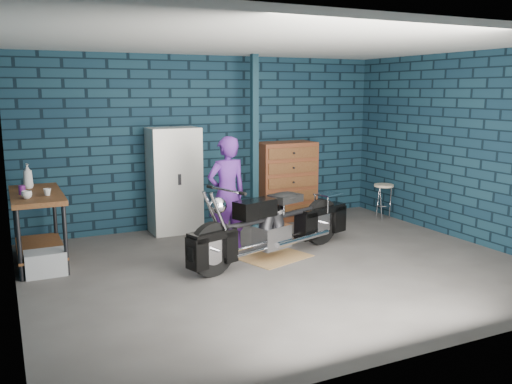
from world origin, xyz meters
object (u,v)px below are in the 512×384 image
(tool_chest, at_px, (285,181))
(person, at_px, (227,194))
(locker, at_px, (174,180))
(motorcycle, at_px, (275,219))
(shop_stool, at_px, (383,202))
(workbench, at_px, (39,228))
(storage_bin, at_px, (46,263))

(tool_chest, bearing_deg, person, -141.77)
(locker, bearing_deg, motorcycle, -67.05)
(tool_chest, height_order, shop_stool, tool_chest)
(person, height_order, shop_stool, person)
(tool_chest, xyz_separation_m, shop_stool, (1.52, -0.69, -0.36))
(shop_stool, bearing_deg, locker, 168.74)
(person, height_order, locker, locker)
(workbench, relative_size, tool_chest, 1.07)
(tool_chest, bearing_deg, workbench, -168.87)
(person, relative_size, locker, 0.97)
(person, xyz_separation_m, shop_stool, (3.09, 0.55, -0.48))
(locker, distance_m, tool_chest, 1.93)
(storage_bin, bearing_deg, locker, 32.64)
(motorcycle, height_order, locker, locker)
(person, height_order, storage_bin, person)
(shop_stool, bearing_deg, motorcycle, -156.63)
(person, distance_m, storage_bin, 2.43)
(person, xyz_separation_m, tool_chest, (1.57, 1.24, -0.12))
(storage_bin, xyz_separation_m, locker, (1.99, 1.27, 0.66))
(motorcycle, height_order, person, person)
(motorcycle, relative_size, locker, 1.45)
(person, xyz_separation_m, storage_bin, (-2.35, -0.04, -0.64))
(motorcycle, bearing_deg, locker, 94.99)
(shop_stool, bearing_deg, tool_chest, 155.71)
(workbench, xyz_separation_m, shop_stool, (5.46, 0.09, -0.16))
(motorcycle, relative_size, shop_stool, 3.91)
(motorcycle, bearing_deg, workbench, 141.12)
(workbench, relative_size, shop_stool, 2.35)
(workbench, relative_size, person, 0.90)
(motorcycle, distance_m, tool_chest, 2.17)
(tool_chest, bearing_deg, storage_bin, -161.98)
(workbench, xyz_separation_m, person, (2.37, -0.46, 0.33))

